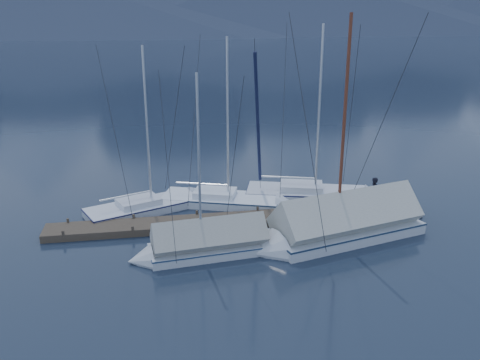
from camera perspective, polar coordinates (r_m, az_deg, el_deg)
name	(u,v)px	position (r m, az deg, el deg)	size (l,w,h in m)	color
ground	(248,241)	(22.59, 0.85, -6.89)	(1000.00, 1000.00, 0.00)	black
dock	(240,221)	(24.34, 0.00, -4.67)	(18.00, 1.50, 0.54)	#382D23
mooring_posts	(230,217)	(24.18, -1.17, -4.23)	(15.12, 1.52, 0.35)	#382D23
sailboat_open_left	(160,205)	(26.57, -8.94, -2.77)	(7.00, 4.44, 8.99)	silver
sailboat_open_mid	(238,202)	(26.61, -0.27, -2.48)	(7.36, 4.18, 9.39)	silver
sailboat_open_right	(325,195)	(27.89, 9.50, -1.72)	(7.86, 4.17, 10.01)	silver
sailboat_covered_near	(334,228)	(22.93, 10.51, -5.36)	(8.59, 4.53, 10.69)	silver
sailboat_covered_far	(198,246)	(21.29, -4.69, -7.41)	(6.05, 2.62, 8.24)	silver
person	(375,193)	(25.90, 14.87, -1.41)	(0.59, 0.38, 1.61)	black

